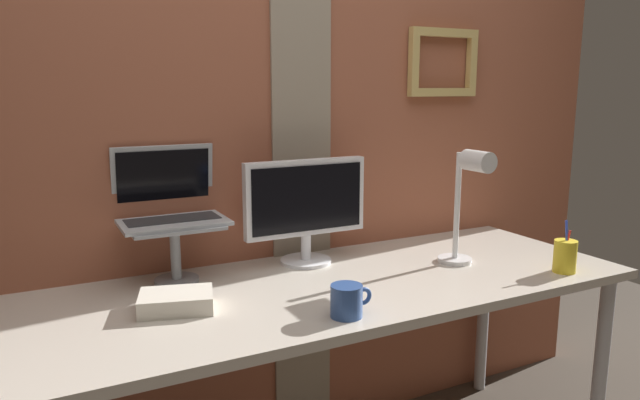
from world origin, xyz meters
name	(u,v)px	position (x,y,z in m)	size (l,w,h in m)	color
brick_wall_back	(254,143)	(0.00, 0.47, 1.15)	(3.18, 0.16, 2.30)	#9E563D
desk	(334,303)	(0.10, 0.05, 0.67)	(1.96, 0.71, 0.74)	beige
monitor	(306,204)	(0.12, 0.29, 0.95)	(0.45, 0.18, 0.37)	white
laptop_stand	(175,243)	(-0.34, 0.29, 0.87)	(0.28, 0.22, 0.19)	gray
laptop	(168,199)	(-0.34, 0.35, 1.00)	(0.33, 0.24, 0.24)	#ADB2B7
desk_lamp	(468,195)	(0.59, 0.00, 0.99)	(0.12, 0.20, 0.40)	white
pen_cup	(565,256)	(0.84, -0.20, 0.80)	(0.07, 0.07, 0.18)	yellow
coffee_mug	(346,301)	(0.00, -0.20, 0.78)	(0.12, 0.09, 0.09)	#2D4C8C
paper_clutter_stack	(176,301)	(-0.40, 0.05, 0.77)	(0.20, 0.14, 0.05)	silver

